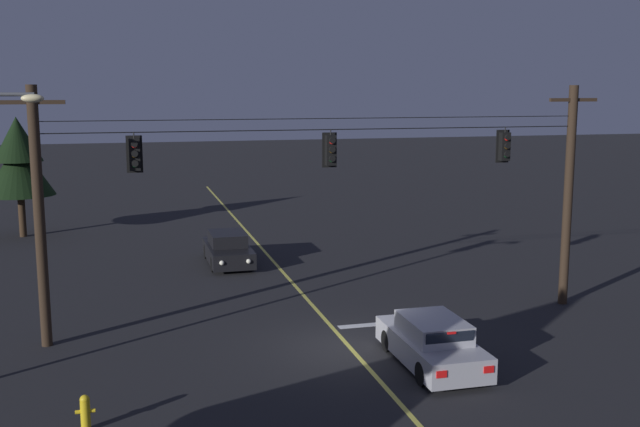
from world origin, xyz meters
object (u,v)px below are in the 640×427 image
traffic_light_left_inner (331,150)px  tree_verge_far (18,160)px  traffic_light_leftmost (135,154)px  car_oncoming_lead (228,249)px  fire_hydrant (85,412)px  traffic_light_centre (505,146)px  car_waiting_near_lane (432,343)px

traffic_light_left_inner → tree_verge_far: (-11.62, 18.17, -1.71)m
traffic_light_leftmost → tree_verge_far: (-5.54, 18.17, -1.71)m
car_oncoming_lead → tree_verge_far: 13.44m
traffic_light_left_inner → car_oncoming_lead: traffic_light_left_inner is taller
car_oncoming_lead → fire_hydrant: size_ratio=5.26×
traffic_light_leftmost → traffic_light_left_inner: 6.08m
traffic_light_left_inner → traffic_light_centre: (6.14, 0.00, 0.00)m
traffic_light_centre → fire_hydrant: (-13.62, -6.22, -5.27)m
traffic_light_leftmost → car_oncoming_lead: 11.30m
fire_hydrant → car_oncoming_lead: bearing=70.9°
traffic_light_leftmost → tree_verge_far: size_ratio=0.20×
car_waiting_near_lane → traffic_light_leftmost: bearing=150.2°
car_waiting_near_lane → fire_hydrant: bearing=-169.1°
traffic_light_left_inner → car_oncoming_lead: bearing=102.8°
car_waiting_near_lane → car_oncoming_lead: same height
traffic_light_leftmost → car_waiting_near_lane: bearing=-29.8°
traffic_light_leftmost → fire_hydrant: bearing=-102.7°
traffic_light_centre → fire_hydrant: bearing=-155.5°
traffic_light_centre → fire_hydrant: 15.87m
traffic_light_leftmost → traffic_light_centre: bearing=0.0°
car_waiting_near_lane → fire_hydrant: (-9.18, -1.76, -0.21)m
traffic_light_left_inner → traffic_light_centre: bearing=0.0°
traffic_light_left_inner → car_oncoming_lead: size_ratio=0.28×
car_waiting_near_lane → traffic_light_centre: bearing=45.1°
traffic_light_leftmost → car_oncoming_lead: traffic_light_leftmost is taller
traffic_light_centre → car_waiting_near_lane: size_ratio=0.28×
traffic_light_leftmost → traffic_light_left_inner: bearing=0.0°
fire_hydrant → car_waiting_near_lane: bearing=10.9°
traffic_light_leftmost → tree_verge_far: traffic_light_leftmost is taller
traffic_light_leftmost → fire_hydrant: 8.27m
tree_verge_far → car_oncoming_lead: bearing=-43.0°
traffic_light_leftmost → traffic_light_left_inner: same height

